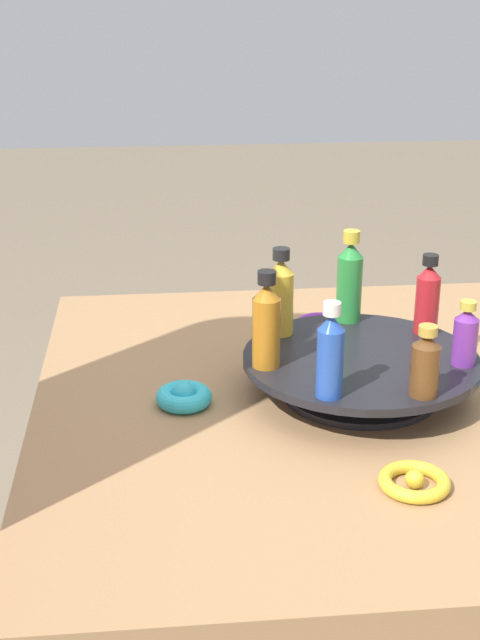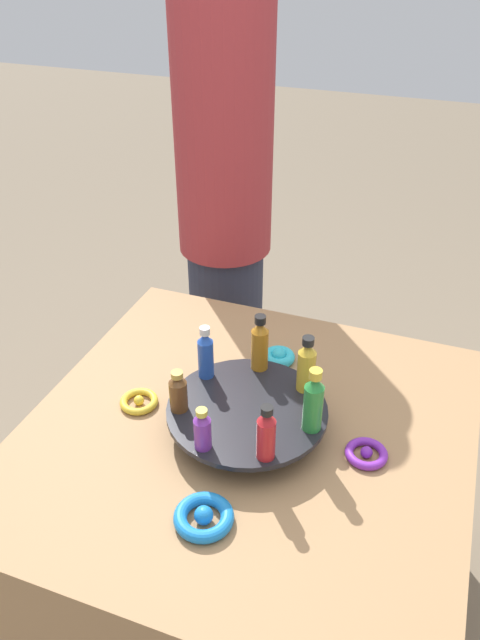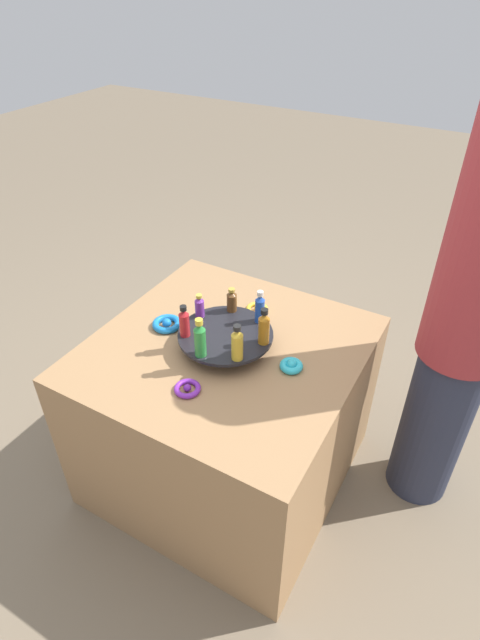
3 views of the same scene
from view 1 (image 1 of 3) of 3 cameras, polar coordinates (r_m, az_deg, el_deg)
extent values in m
cube|color=#9E754C|center=(1.52, 6.96, -16.65)|extent=(0.96, 0.96, 0.70)
cylinder|color=black|center=(1.34, 7.63, -4.54)|extent=(0.23, 0.23, 0.01)
cylinder|color=black|center=(1.33, 7.69, -3.56)|extent=(0.12, 0.12, 0.04)
cylinder|color=black|center=(1.32, 7.74, -2.52)|extent=(0.35, 0.35, 0.01)
cylinder|color=#AD6B19|center=(1.25, 1.68, -0.83)|extent=(0.04, 0.04, 0.10)
cone|color=#AD6B19|center=(1.23, 1.72, 1.84)|extent=(0.04, 0.04, 0.02)
cylinder|color=black|center=(1.22, 1.73, 2.74)|extent=(0.03, 0.03, 0.02)
cylinder|color=#234CAD|center=(1.17, 5.77, -2.77)|extent=(0.04, 0.04, 0.09)
cone|color=#234CAD|center=(1.15, 5.87, -0.15)|extent=(0.03, 0.03, 0.02)
cylinder|color=silver|center=(1.14, 5.91, 0.73)|extent=(0.02, 0.02, 0.02)
cylinder|color=brown|center=(1.19, 11.75, -3.19)|extent=(0.04, 0.04, 0.07)
cone|color=brown|center=(1.18, 11.90, -1.29)|extent=(0.04, 0.04, 0.02)
cylinder|color=#B79338|center=(1.17, 11.95, -0.66)|extent=(0.03, 0.03, 0.01)
cylinder|color=#702D93|center=(1.30, 14.19, -1.37)|extent=(0.04, 0.04, 0.07)
cone|color=#702D93|center=(1.29, 14.35, 0.34)|extent=(0.03, 0.03, 0.02)
cylinder|color=gold|center=(1.28, 14.41, 0.91)|extent=(0.02, 0.02, 0.01)
cylinder|color=#B21E23|center=(1.40, 11.87, 0.95)|extent=(0.04, 0.04, 0.09)
cone|color=#B21E23|center=(1.38, 12.04, 3.07)|extent=(0.04, 0.04, 0.02)
cylinder|color=black|center=(1.38, 12.10, 3.78)|extent=(0.02, 0.02, 0.02)
cylinder|color=#288438|center=(1.43, 7.00, 1.99)|extent=(0.04, 0.04, 0.11)
cone|color=#288438|center=(1.41, 7.12, 4.48)|extent=(0.04, 0.04, 0.02)
cylinder|color=gold|center=(1.40, 7.16, 5.32)|extent=(0.03, 0.03, 0.02)
cylinder|color=gold|center=(1.37, 2.60, 1.06)|extent=(0.04, 0.04, 0.10)
cone|color=gold|center=(1.35, 2.64, 3.44)|extent=(0.04, 0.04, 0.02)
cylinder|color=black|center=(1.34, 2.66, 4.24)|extent=(0.03, 0.03, 0.02)
torus|color=purple|center=(1.57, 5.22, -0.30)|extent=(0.09, 0.09, 0.02)
sphere|color=purple|center=(1.57, 5.22, -0.18)|extent=(0.03, 0.03, 0.03)
torus|color=#2DB7CC|center=(1.29, -3.61, -4.93)|extent=(0.08, 0.08, 0.03)
sphere|color=#2DB7CC|center=(1.29, -3.62, -4.73)|extent=(0.04, 0.04, 0.04)
torus|color=gold|center=(1.12, 11.09, -10.12)|extent=(0.09, 0.09, 0.02)
sphere|color=gold|center=(1.12, 11.11, -9.97)|extent=(0.02, 0.02, 0.02)
camera|label=2|loc=(1.99, 38.36, 27.99)|focal=35.00mm
camera|label=3|loc=(2.49, -19.44, 33.81)|focal=28.00mm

